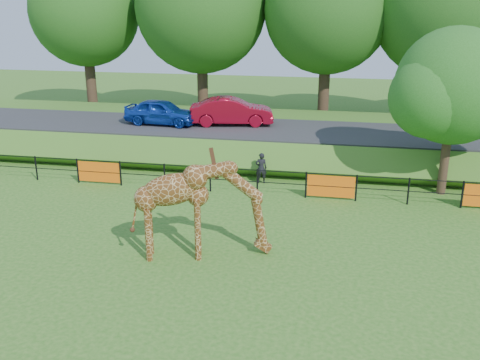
{
  "coord_description": "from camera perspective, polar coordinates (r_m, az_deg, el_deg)",
  "views": [
    {
      "loc": [
        3.29,
        -12.6,
        7.59
      ],
      "look_at": [
        0.09,
        3.84,
        2.0
      ],
      "focal_mm": 40.0,
      "sensor_mm": 36.0,
      "label": 1
    }
  ],
  "objects": [
    {
      "name": "car_red",
      "position": [
        28.3,
        -0.89,
        7.35
      ],
      "size": [
        4.55,
        2.32,
        1.43
      ],
      "primitive_type": "imported",
      "rotation": [
        0.0,
        0.0,
        1.76
      ],
      "color": "maroon",
      "rests_on": "road"
    },
    {
      "name": "visitor",
      "position": [
        23.4,
        2.28,
        1.29
      ],
      "size": [
        0.56,
        0.44,
        1.37
      ],
      "primitive_type": "imported",
      "rotation": [
        0.0,
        0.0,
        3.38
      ],
      "color": "black",
      "rests_on": "ground"
    },
    {
      "name": "bg_tree_line",
      "position": [
        34.63,
        9.16,
        17.59
      ],
      "size": [
        37.3,
        8.8,
        11.82
      ],
      "color": "#352217",
      "rests_on": "ground"
    },
    {
      "name": "road",
      "position": [
        27.52,
        3.9,
        5.33
      ],
      "size": [
        40.0,
        5.0,
        0.12
      ],
      "primitive_type": "cube",
      "color": "#28282A",
      "rests_on": "embankment"
    },
    {
      "name": "car_blue",
      "position": [
        28.69,
        -8.37,
        7.2
      ],
      "size": [
        4.02,
        1.9,
        1.33
      ],
      "primitive_type": "imported",
      "rotation": [
        0.0,
        0.0,
        1.48
      ],
      "color": "#1643B8",
      "rests_on": "road"
    },
    {
      "name": "ground",
      "position": [
        15.07,
        -3.18,
        -11.81
      ],
      "size": [
        90.0,
        90.0,
        0.0
      ],
      "primitive_type": "plane",
      "color": "#2B6619",
      "rests_on": "ground"
    },
    {
      "name": "embankment",
      "position": [
        29.13,
        4.25,
        4.63
      ],
      "size": [
        40.0,
        9.0,
        1.3
      ],
      "primitive_type": "cube",
      "color": "#2B6619",
      "rests_on": "ground"
    },
    {
      "name": "perimeter_fence",
      "position": [
        22.02,
        1.86,
        -0.2
      ],
      "size": [
        28.07,
        0.1,
        1.1
      ],
      "primitive_type": null,
      "color": "black",
      "rests_on": "ground"
    },
    {
      "name": "tree_east",
      "position": [
        22.88,
        22.03,
        8.82
      ],
      "size": [
        5.4,
        4.71,
        6.76
      ],
      "color": "#352217",
      "rests_on": "ground"
    },
    {
      "name": "giraffe",
      "position": [
        16.44,
        -4.11,
        -3.14
      ],
      "size": [
        4.4,
        1.89,
        3.1
      ],
      "primitive_type": null,
      "rotation": [
        0.0,
        0.0,
        0.26
      ],
      "color": "#5D3313",
      "rests_on": "ground"
    }
  ]
}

